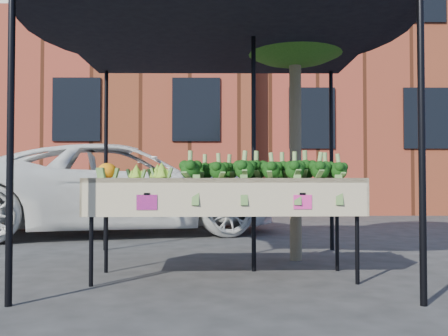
# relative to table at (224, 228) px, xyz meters

# --- Properties ---
(ground) EXTENTS (90.00, 90.00, 0.00)m
(ground) POSITION_rel_table_xyz_m (-0.16, -0.01, -0.45)
(ground) COLOR #252527
(table) EXTENTS (2.43, 0.89, 0.90)m
(table) POSITION_rel_table_xyz_m (0.00, 0.00, 0.00)
(table) COLOR #BEAF96
(table) RESTS_ON ground
(canopy) EXTENTS (3.16, 3.16, 2.74)m
(canopy) POSITION_rel_table_xyz_m (-0.06, 0.42, 0.92)
(canopy) COLOR black
(canopy) RESTS_ON ground
(broccoli_heap) EXTENTS (1.51, 0.54, 0.23)m
(broccoli_heap) POSITION_rel_table_xyz_m (0.36, 0.03, 0.56)
(broccoli_heap) COLOR black
(broccoli_heap) RESTS_ON table
(romanesco_cluster) EXTENTS (0.41, 0.45, 0.18)m
(romanesco_cluster) POSITION_rel_table_xyz_m (-0.66, -0.01, 0.54)
(romanesco_cluster) COLOR #87AB2A
(romanesco_cluster) RESTS_ON table
(cauliflower_pair) EXTENTS (0.18, 0.18, 0.16)m
(cauliflower_pair) POSITION_rel_table_xyz_m (-1.05, -0.05, 0.53)
(cauliflower_pair) COLOR orange
(cauliflower_pair) RESTS_ON table
(vehicle) EXTENTS (2.10, 2.80, 5.41)m
(vehicle) POSITION_rel_table_xyz_m (-1.72, 4.00, 2.25)
(vehicle) COLOR white
(vehicle) RESTS_ON ground
(street_tree) EXTENTS (1.93, 1.93, 3.81)m
(street_tree) POSITION_rel_table_xyz_m (0.80, 1.03, 1.46)
(street_tree) COLOR #1E4C14
(street_tree) RESTS_ON ground
(building_left) EXTENTS (12.00, 8.00, 9.00)m
(building_left) POSITION_rel_table_xyz_m (-5.16, 11.99, 4.05)
(building_left) COLOR brown
(building_left) RESTS_ON ground
(building_right) EXTENTS (12.00, 8.00, 8.50)m
(building_right) POSITION_rel_table_xyz_m (6.84, 12.49, 3.80)
(building_right) COLOR brown
(building_right) RESTS_ON ground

